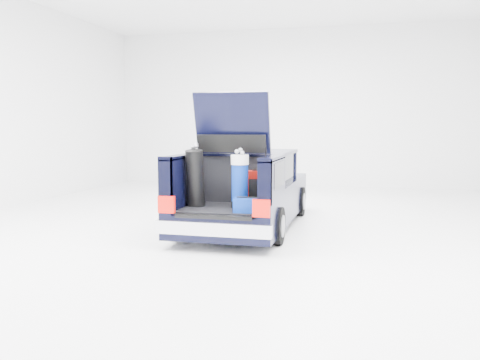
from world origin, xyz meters
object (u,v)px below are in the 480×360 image
(blue_golf_bag, at_px, (240,181))
(blue_duffel, at_px, (249,205))
(black_golf_bag, at_px, (195,178))
(car, at_px, (248,191))
(red_suitcase, at_px, (259,188))

(blue_golf_bag, distance_m, blue_duffel, 0.55)
(black_golf_bag, xyz_separation_m, blue_golf_bag, (0.74, 0.05, -0.03))
(car, distance_m, blue_duffel, 1.99)
(car, xyz_separation_m, black_golf_bag, (-0.50, -1.61, 0.40))
(car, xyz_separation_m, blue_duffel, (0.48, -1.94, 0.04))
(car, xyz_separation_m, red_suitcase, (0.48, -1.19, 0.21))
(red_suitcase, relative_size, blue_duffel, 1.30)
(black_golf_bag, bearing_deg, blue_golf_bag, 1.78)
(blue_duffel, bearing_deg, red_suitcase, 87.45)
(red_suitcase, bearing_deg, blue_duffel, -107.35)
(blue_duffel, bearing_deg, car, 101.26)
(black_golf_bag, relative_size, blue_duffel, 2.25)
(red_suitcase, bearing_deg, black_golf_bag, -174.43)
(black_golf_bag, distance_m, blue_golf_bag, 0.74)
(car, height_order, blue_duffel, car)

